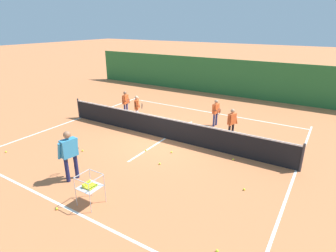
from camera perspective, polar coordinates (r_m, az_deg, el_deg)
ground_plane at (r=12.16m, az=-0.58°, el=-2.59°), size 120.00×120.00×0.00m
line_baseline_near at (r=8.58m, az=-21.56°, el=-14.97°), size 10.75×0.08×0.01m
line_baseline_far at (r=15.95m, az=8.18°, el=2.94°), size 10.75×0.08×0.01m
line_sideline_west at (r=15.52m, az=-17.62°, el=1.66°), size 0.08×10.11×0.01m
line_sideline_east at (r=10.60m, az=25.11°, el=-8.37°), size 0.08×10.11×0.01m
line_service_center at (r=12.16m, az=-0.58°, el=-2.58°), size 0.08×5.17×0.01m
tennis_net at (r=11.97m, az=-0.59°, el=-0.39°), size 11.05×0.08×1.05m
instructor at (r=9.19m, az=-19.85°, el=-4.94°), size 0.44×0.82×1.70m
student_0 at (r=15.19m, az=-8.82°, el=5.19°), size 0.50×0.60×1.34m
student_1 at (r=14.21m, az=-6.47°, el=4.20°), size 0.63×0.54×1.33m
student_2 at (r=13.58m, az=9.93°, el=3.23°), size 0.41×0.67×1.34m
student_3 at (r=12.21m, az=13.15°, el=1.05°), size 0.36×0.55×1.36m
ball_cart at (r=8.04m, az=-16.06°, el=-11.86°), size 0.58×0.58×0.90m
tennis_ball_0 at (r=10.83m, az=0.72°, el=-5.45°), size 0.07×0.07×0.07m
tennis_ball_1 at (r=8.40m, az=-22.15°, el=-15.64°), size 0.07×0.07×0.07m
tennis_ball_2 at (r=6.80m, az=10.19°, el=-24.21°), size 0.07×0.07×0.07m
tennis_ball_3 at (r=10.57m, az=13.43°, el=-6.76°), size 0.07×0.07×0.07m
tennis_ball_4 at (r=12.60m, az=-30.68°, el=-4.64°), size 0.07×0.07×0.07m
tennis_ball_5 at (r=11.00m, az=-4.66°, el=-5.08°), size 0.07×0.07×0.07m
tennis_ball_6 at (r=8.90m, az=15.57°, el=-12.57°), size 0.07×0.07×0.07m
tennis_ball_7 at (r=9.99m, az=-1.74°, el=-7.84°), size 0.07×0.07×0.07m
tennis_ball_8 at (r=11.47m, az=-17.36°, el=-4.90°), size 0.07×0.07×0.07m
windscreen_fence at (r=19.56m, az=13.58°, el=9.66°), size 23.66×0.08×2.51m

